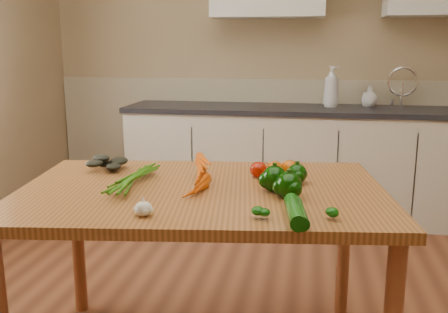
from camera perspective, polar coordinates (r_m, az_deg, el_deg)
room at (r=2.04m, az=2.28°, el=8.82°), size 4.04×5.04×2.64m
counter_run at (r=4.13m, az=8.89°, el=-0.50°), size 2.84×0.64×1.14m
table at (r=2.10m, az=-2.55°, el=-5.94°), size 1.62×1.16×0.80m
soap_bottle_a at (r=4.10m, az=12.17°, el=7.81°), size 0.17×0.17×0.32m
soap_bottle_b at (r=4.23m, az=16.24°, el=6.65°), size 0.09×0.09×0.16m
soap_bottle_c at (r=4.22m, az=16.29°, el=6.63°), size 0.15×0.15×0.16m
carrot_bunch at (r=2.11m, az=-5.15°, el=-2.29°), size 0.31×0.25×0.08m
leafy_greens at (r=2.41m, az=-12.93°, el=-0.27°), size 0.21×0.19×0.11m
garlic_bulb at (r=1.75m, az=-9.19°, el=-5.91°), size 0.06×0.06×0.05m
pepper_a at (r=2.02m, az=5.78°, el=-2.55°), size 0.10×0.10×0.10m
pepper_b at (r=2.15m, az=8.35°, el=-1.97°), size 0.08×0.08×0.08m
pepper_c at (r=1.93m, az=7.43°, el=-3.35°), size 0.10×0.10×0.10m
tomato_a at (r=2.23m, az=3.96°, el=-1.50°), size 0.08×0.08×0.07m
tomato_b at (r=2.24m, az=5.79°, el=-1.43°), size 0.08×0.08×0.07m
tomato_c at (r=2.27m, az=7.54°, el=-1.31°), size 0.08×0.08×0.07m
zucchini_a at (r=1.71m, az=8.53°, el=-6.38°), size 0.08×0.23×0.05m
zucchini_b at (r=1.71m, az=8.10°, el=-6.22°), size 0.09×0.25×0.06m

